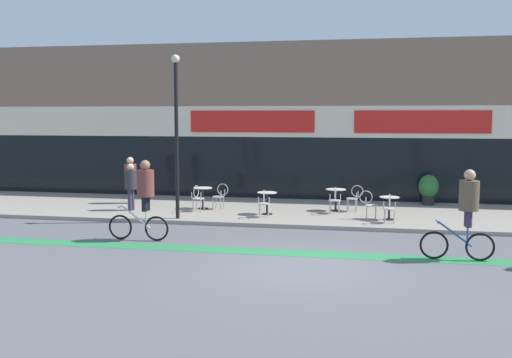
{
  "coord_description": "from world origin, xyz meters",
  "views": [
    {
      "loc": [
        1.47,
        -12.95,
        3.38
      ],
      "look_at": [
        -2.29,
        6.24,
        1.28
      ],
      "focal_mm": 42.0,
      "sensor_mm": 36.0,
      "label": 1
    }
  ],
  "objects_px": {
    "cafe_chair_1_near": "(264,201)",
    "cafe_chair_2_side": "(354,196)",
    "planter_pot": "(429,188)",
    "bistro_table_1": "(267,199)",
    "pedestrian_far_end": "(131,183)",
    "bistro_table_3": "(389,204)",
    "lamp_post": "(176,125)",
    "cafe_chair_0_side": "(220,195)",
    "cyclist_1": "(466,207)",
    "cafe_chair_3_near": "(390,206)",
    "cafe_chair_2_near": "(335,198)",
    "bistro_table_0": "(203,194)",
    "cafe_chair_0_near": "(197,196)",
    "cyclist_0": "(144,193)",
    "bistro_table_2": "(336,195)",
    "cafe_chair_3_side": "(369,203)",
    "pedestrian_near_end": "(130,176)"
  },
  "relations": [
    {
      "from": "cafe_chair_1_near",
      "to": "cafe_chair_2_side",
      "type": "height_order",
      "value": "same"
    },
    {
      "from": "cafe_chair_2_side",
      "to": "planter_pot",
      "type": "bearing_deg",
      "value": -134.67
    },
    {
      "from": "bistro_table_1",
      "to": "pedestrian_far_end",
      "type": "relative_size",
      "value": 0.46
    },
    {
      "from": "bistro_table_3",
      "to": "lamp_post",
      "type": "bearing_deg",
      "value": -171.22
    },
    {
      "from": "cafe_chair_0_side",
      "to": "cyclist_1",
      "type": "relative_size",
      "value": 0.42
    },
    {
      "from": "bistro_table_1",
      "to": "lamp_post",
      "type": "height_order",
      "value": "lamp_post"
    },
    {
      "from": "cafe_chair_3_near",
      "to": "cafe_chair_1_near",
      "type": "bearing_deg",
      "value": 90.87
    },
    {
      "from": "cyclist_1",
      "to": "cafe_chair_3_near",
      "type": "bearing_deg",
      "value": -67.68
    },
    {
      "from": "cafe_chair_2_near",
      "to": "cafe_chair_2_side",
      "type": "bearing_deg",
      "value": -53.07
    },
    {
      "from": "bistro_table_0",
      "to": "cafe_chair_0_near",
      "type": "bearing_deg",
      "value": -90.95
    },
    {
      "from": "bistro_table_3",
      "to": "planter_pot",
      "type": "relative_size",
      "value": 0.66
    },
    {
      "from": "cyclist_0",
      "to": "pedestrian_far_end",
      "type": "relative_size",
      "value": 1.36
    },
    {
      "from": "cafe_chair_1_near",
      "to": "cafe_chair_0_near",
      "type": "bearing_deg",
      "value": 65.29
    },
    {
      "from": "bistro_table_2",
      "to": "cafe_chair_0_near",
      "type": "xyz_separation_m",
      "value": [
        -4.58,
        -1.04,
        -0.02
      ]
    },
    {
      "from": "bistro_table_3",
      "to": "planter_pot",
      "type": "xyz_separation_m",
      "value": [
        1.48,
        3.47,
        0.1
      ]
    },
    {
      "from": "planter_pot",
      "to": "pedestrian_far_end",
      "type": "xyz_separation_m",
      "value": [
        -10.12,
        -3.25,
        0.35
      ]
    },
    {
      "from": "bistro_table_3",
      "to": "cafe_chair_2_near",
      "type": "distance_m",
      "value": 1.91
    },
    {
      "from": "cafe_chair_2_side",
      "to": "planter_pot",
      "type": "relative_size",
      "value": 0.82
    },
    {
      "from": "bistro_table_0",
      "to": "cafe_chair_2_near",
      "type": "height_order",
      "value": "cafe_chair_2_near"
    },
    {
      "from": "bistro_table_1",
      "to": "cafe_chair_3_side",
      "type": "height_order",
      "value": "cafe_chair_3_side"
    },
    {
      "from": "cyclist_1",
      "to": "bistro_table_1",
      "type": "bearing_deg",
      "value": -41.22
    },
    {
      "from": "cafe_chair_3_near",
      "to": "pedestrian_far_end",
      "type": "height_order",
      "value": "pedestrian_far_end"
    },
    {
      "from": "planter_pot",
      "to": "bistro_table_1",
      "type": "bearing_deg",
      "value": -149.37
    },
    {
      "from": "bistro_table_0",
      "to": "cyclist_0",
      "type": "distance_m",
      "value": 4.9
    },
    {
      "from": "bistro_table_1",
      "to": "cyclist_0",
      "type": "bearing_deg",
      "value": -122.56
    },
    {
      "from": "bistro_table_3",
      "to": "cyclist_1",
      "type": "relative_size",
      "value": 0.34
    },
    {
      "from": "cafe_chair_0_side",
      "to": "cafe_chair_2_side",
      "type": "bearing_deg",
      "value": -167.1
    },
    {
      "from": "cafe_chair_2_side",
      "to": "cafe_chair_3_near",
      "type": "xyz_separation_m",
      "value": [
        1.11,
        -2.04,
        0.0
      ]
    },
    {
      "from": "bistro_table_2",
      "to": "pedestrian_far_end",
      "type": "distance_m",
      "value": 7.02
    },
    {
      "from": "bistro_table_0",
      "to": "cafe_chair_3_side",
      "type": "xyz_separation_m",
      "value": [
        5.69,
        -1.01,
        -0.01
      ]
    },
    {
      "from": "cafe_chair_3_side",
      "to": "cyclist_1",
      "type": "height_order",
      "value": "cyclist_1"
    },
    {
      "from": "cafe_chair_0_near",
      "to": "bistro_table_2",
      "type": "bearing_deg",
      "value": -69.32
    },
    {
      "from": "cafe_chair_0_side",
      "to": "lamp_post",
      "type": "bearing_deg",
      "value": 74.31
    },
    {
      "from": "bistro_table_3",
      "to": "pedestrian_near_end",
      "type": "distance_m",
      "value": 9.47
    },
    {
      "from": "bistro_table_0",
      "to": "cafe_chair_0_side",
      "type": "distance_m",
      "value": 0.63
    },
    {
      "from": "cafe_chair_2_near",
      "to": "lamp_post",
      "type": "relative_size",
      "value": 0.18
    },
    {
      "from": "cafe_chair_3_near",
      "to": "cafe_chair_2_side",
      "type": "bearing_deg",
      "value": 33.55
    },
    {
      "from": "cafe_chair_3_side",
      "to": "cyclist_0",
      "type": "distance_m",
      "value": 7.09
    },
    {
      "from": "cafe_chair_2_near",
      "to": "pedestrian_far_end",
      "type": "distance_m",
      "value": 6.95
    },
    {
      "from": "cafe_chair_2_near",
      "to": "lamp_post",
      "type": "height_order",
      "value": "lamp_post"
    },
    {
      "from": "cafe_chair_1_near",
      "to": "bistro_table_2",
      "type": "bearing_deg",
      "value": -58.61
    },
    {
      "from": "cafe_chair_3_side",
      "to": "planter_pot",
      "type": "relative_size",
      "value": 0.82
    },
    {
      "from": "cafe_chair_1_near",
      "to": "cyclist_0",
      "type": "xyz_separation_m",
      "value": [
        -2.64,
        -3.5,
        0.65
      ]
    },
    {
      "from": "cafe_chair_2_side",
      "to": "cyclist_1",
      "type": "xyz_separation_m",
      "value": [
        2.73,
        -5.93,
        0.62
      ]
    },
    {
      "from": "lamp_post",
      "to": "planter_pot",
      "type": "bearing_deg",
      "value": 29.18
    },
    {
      "from": "bistro_table_0",
      "to": "cyclist_1",
      "type": "height_order",
      "value": "cyclist_1"
    },
    {
      "from": "bistro_table_0",
      "to": "bistro_table_1",
      "type": "xyz_separation_m",
      "value": [
        2.4,
        -0.73,
        -0.01
      ]
    },
    {
      "from": "cafe_chair_3_side",
      "to": "pedestrian_near_end",
      "type": "xyz_separation_m",
      "value": [
        -8.67,
        1.76,
        0.5
      ]
    },
    {
      "from": "bistro_table_1",
      "to": "planter_pot",
      "type": "height_order",
      "value": "planter_pot"
    },
    {
      "from": "bistro_table_3",
      "to": "cafe_chair_2_near",
      "type": "bearing_deg",
      "value": 155.18
    }
  ]
}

